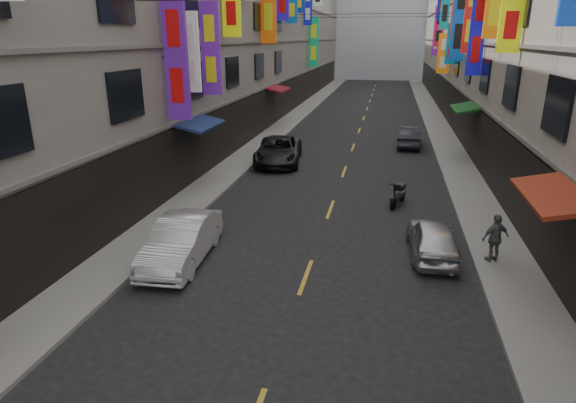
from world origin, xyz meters
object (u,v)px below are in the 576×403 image
at_px(car_left_far, 279,151).
at_px(car_right_mid, 433,238).
at_px(car_left_mid, 181,241).
at_px(pedestrian_rfar, 495,238).
at_px(car_right_far, 410,136).
at_px(scooter_far_right, 398,195).

distance_m(car_left_far, car_right_mid, 13.16).
relative_size(car_left_mid, car_left_far, 0.83).
height_order(car_left_far, pedestrian_rfar, pedestrian_rfar).
distance_m(car_right_mid, car_right_far, 16.70).
xyz_separation_m(car_right_mid, car_right_far, (-0.20, 16.70, 0.05)).
distance_m(car_left_mid, car_right_mid, 8.01).
bearing_deg(scooter_far_right, car_right_mid, 119.65).
height_order(car_right_mid, car_right_far, car_right_far).
bearing_deg(car_right_mid, car_right_far, -92.10).
xyz_separation_m(car_right_far, pedestrian_rfar, (2.01, -16.98, 0.23)).
xyz_separation_m(scooter_far_right, car_right_far, (0.83, 11.87, 0.22)).
bearing_deg(car_right_far, pedestrian_rfar, 100.40).
bearing_deg(car_right_far, car_right_mid, 94.33).
height_order(car_left_far, car_right_far, car_left_far).
distance_m(scooter_far_right, car_left_far, 8.83).
height_order(scooter_far_right, car_left_mid, car_left_mid).
xyz_separation_m(scooter_far_right, car_left_mid, (-6.72, -6.86, 0.26)).
distance_m(car_right_far, pedestrian_rfar, 17.10).
bearing_deg(pedestrian_rfar, scooter_far_right, -86.81).
relative_size(scooter_far_right, car_left_far, 0.34).
relative_size(scooter_far_right, car_left_mid, 0.41).
distance_m(car_left_far, car_right_far, 9.43).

